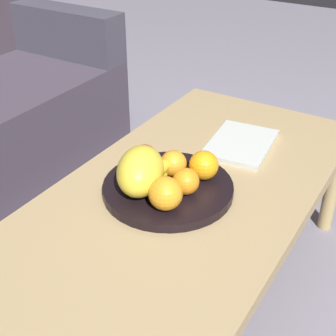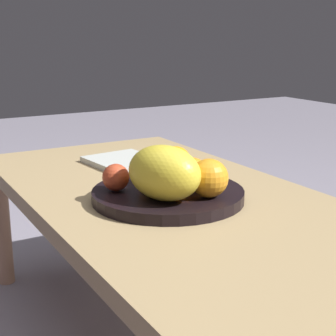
{
  "view_description": "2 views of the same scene",
  "coord_description": "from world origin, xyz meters",
  "px_view_note": "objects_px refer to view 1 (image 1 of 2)",
  "views": [
    {
      "loc": [
        -0.92,
        -0.52,
        1.14
      ],
      "look_at": [
        -0.03,
        0.03,
        0.49
      ],
      "focal_mm": 51.55,
      "sensor_mm": 36.0,
      "label": 1
    },
    {
      "loc": [
        -1.01,
        0.6,
        0.78
      ],
      "look_at": [
        -0.03,
        0.03,
        0.49
      ],
      "focal_mm": 56.09,
      "sensor_mm": 36.0,
      "label": 2
    }
  ],
  "objects_px": {
    "orange_right": "(186,181)",
    "orange_back": "(166,194)",
    "apple_left": "(145,155)",
    "melon_large_front": "(141,171)",
    "fruit_bowl": "(168,188)",
    "banana_bunch": "(154,175)",
    "coffee_table": "(183,203)",
    "orange_front": "(204,165)",
    "magazine": "(241,144)",
    "orange_left": "(173,163)"
  },
  "relations": [
    {
      "from": "orange_back",
      "to": "apple_left",
      "type": "distance_m",
      "value": 0.21
    },
    {
      "from": "orange_right",
      "to": "fruit_bowl",
      "type": "bearing_deg",
      "value": 80.7
    },
    {
      "from": "melon_large_front",
      "to": "orange_back",
      "type": "height_order",
      "value": "melon_large_front"
    },
    {
      "from": "fruit_bowl",
      "to": "apple_left",
      "type": "bearing_deg",
      "value": 64.11
    },
    {
      "from": "melon_large_front",
      "to": "apple_left",
      "type": "height_order",
      "value": "melon_large_front"
    },
    {
      "from": "orange_right",
      "to": "banana_bunch",
      "type": "bearing_deg",
      "value": 97.88
    },
    {
      "from": "orange_right",
      "to": "orange_front",
      "type": "bearing_deg",
      "value": -3.73
    },
    {
      "from": "fruit_bowl",
      "to": "orange_back",
      "type": "relative_size",
      "value": 4.11
    },
    {
      "from": "fruit_bowl",
      "to": "magazine",
      "type": "distance_m",
      "value": 0.34
    },
    {
      "from": "orange_right",
      "to": "melon_large_front",
      "type": "bearing_deg",
      "value": 116.24
    },
    {
      "from": "coffee_table",
      "to": "orange_left",
      "type": "relative_size",
      "value": 17.9
    },
    {
      "from": "magazine",
      "to": "orange_right",
      "type": "bearing_deg",
      "value": 173.15
    },
    {
      "from": "orange_front",
      "to": "magazine",
      "type": "relative_size",
      "value": 0.31
    },
    {
      "from": "orange_left",
      "to": "banana_bunch",
      "type": "xyz_separation_m",
      "value": [
        -0.07,
        0.02,
        -0.01
      ]
    },
    {
      "from": "coffee_table",
      "to": "orange_front",
      "type": "xyz_separation_m",
      "value": [
        0.05,
        -0.03,
        0.11
      ]
    },
    {
      "from": "orange_left",
      "to": "banana_bunch",
      "type": "relative_size",
      "value": 0.41
    },
    {
      "from": "orange_back",
      "to": "banana_bunch",
      "type": "bearing_deg",
      "value": 48.22
    },
    {
      "from": "melon_large_front",
      "to": "orange_front",
      "type": "distance_m",
      "value": 0.17
    },
    {
      "from": "coffee_table",
      "to": "banana_bunch",
      "type": "relative_size",
      "value": 7.38
    },
    {
      "from": "orange_front",
      "to": "banana_bunch",
      "type": "bearing_deg",
      "value": 136.27
    },
    {
      "from": "coffee_table",
      "to": "fruit_bowl",
      "type": "distance_m",
      "value": 0.07
    },
    {
      "from": "coffee_table",
      "to": "magazine",
      "type": "height_order",
      "value": "magazine"
    },
    {
      "from": "orange_right",
      "to": "orange_back",
      "type": "relative_size",
      "value": 0.82
    },
    {
      "from": "orange_front",
      "to": "banana_bunch",
      "type": "relative_size",
      "value": 0.45
    },
    {
      "from": "orange_back",
      "to": "magazine",
      "type": "relative_size",
      "value": 0.34
    },
    {
      "from": "orange_right",
      "to": "banana_bunch",
      "type": "xyz_separation_m",
      "value": [
        -0.01,
        0.09,
        -0.0
      ]
    },
    {
      "from": "orange_back",
      "to": "orange_front",
      "type": "bearing_deg",
      "value": -5.25
    },
    {
      "from": "fruit_bowl",
      "to": "melon_large_front",
      "type": "bearing_deg",
      "value": 143.8
    },
    {
      "from": "orange_right",
      "to": "magazine",
      "type": "bearing_deg",
      "value": -0.37
    },
    {
      "from": "fruit_bowl",
      "to": "orange_back",
      "type": "xyz_separation_m",
      "value": [
        -0.09,
        -0.05,
        0.05
      ]
    },
    {
      "from": "fruit_bowl",
      "to": "magazine",
      "type": "relative_size",
      "value": 1.38
    },
    {
      "from": "coffee_table",
      "to": "orange_back",
      "type": "distance_m",
      "value": 0.16
    },
    {
      "from": "melon_large_front",
      "to": "magazine",
      "type": "bearing_deg",
      "value": -15.02
    },
    {
      "from": "melon_large_front",
      "to": "banana_bunch",
      "type": "bearing_deg",
      "value": -21.57
    },
    {
      "from": "orange_left",
      "to": "magazine",
      "type": "height_order",
      "value": "orange_left"
    },
    {
      "from": "coffee_table",
      "to": "orange_front",
      "type": "distance_m",
      "value": 0.12
    },
    {
      "from": "coffee_table",
      "to": "orange_right",
      "type": "distance_m",
      "value": 0.11
    },
    {
      "from": "coffee_table",
      "to": "orange_right",
      "type": "height_order",
      "value": "orange_right"
    },
    {
      "from": "apple_left",
      "to": "banana_bunch",
      "type": "bearing_deg",
      "value": -133.65
    },
    {
      "from": "melon_large_front",
      "to": "orange_front",
      "type": "bearing_deg",
      "value": -38.57
    },
    {
      "from": "melon_large_front",
      "to": "orange_back",
      "type": "xyz_separation_m",
      "value": [
        -0.03,
        -0.09,
        -0.02
      ]
    },
    {
      "from": "magazine",
      "to": "coffee_table",
      "type": "bearing_deg",
      "value": 167.99
    },
    {
      "from": "fruit_bowl",
      "to": "banana_bunch",
      "type": "bearing_deg",
      "value": 126.96
    },
    {
      "from": "fruit_bowl",
      "to": "orange_front",
      "type": "height_order",
      "value": "orange_front"
    },
    {
      "from": "orange_front",
      "to": "magazine",
      "type": "height_order",
      "value": "orange_front"
    },
    {
      "from": "coffee_table",
      "to": "orange_front",
      "type": "bearing_deg",
      "value": -33.55
    },
    {
      "from": "melon_large_front",
      "to": "orange_front",
      "type": "relative_size",
      "value": 2.16
    },
    {
      "from": "coffee_table",
      "to": "orange_right",
      "type": "bearing_deg",
      "value": -142.47
    },
    {
      "from": "orange_left",
      "to": "orange_right",
      "type": "height_order",
      "value": "orange_left"
    },
    {
      "from": "melon_large_front",
      "to": "orange_right",
      "type": "bearing_deg",
      "value": -63.76
    }
  ]
}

